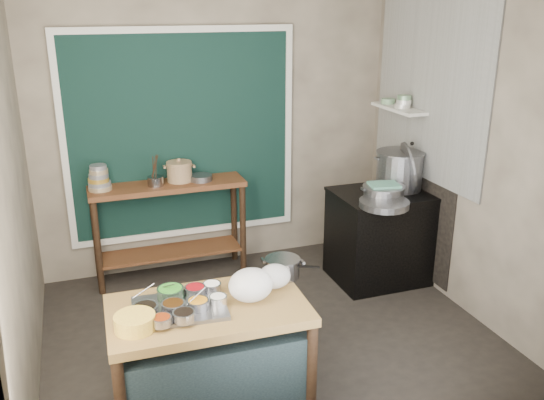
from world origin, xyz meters
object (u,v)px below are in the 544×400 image
object	(u,v)px
condiment_tray	(179,308)
saucepan	(283,268)
steamer	(384,192)
stock_pot	(399,170)
stove_block	(381,237)
utensil_cup	(156,181)
ceramic_crock	(179,173)
back_counter	(170,230)
prep_table	(210,357)
yellow_basin	(135,322)

from	to	relation	value
condiment_tray	saucepan	xyz separation A→B (m)	(0.77, 0.22, 0.06)
steamer	stock_pot	bearing A→B (deg)	38.19
stove_block	steamer	distance (m)	0.55
utensil_cup	saucepan	bearing A→B (deg)	-71.21
saucepan	utensil_cup	size ratio (longest dim) A/B	1.69
condiment_tray	ceramic_crock	xyz separation A→B (m)	(0.40, 2.05, 0.27)
stove_block	utensil_cup	distance (m)	2.20
back_counter	steamer	xyz separation A→B (m)	(1.79, -0.89, 0.47)
stove_block	stock_pot	world-z (taller)	stock_pot
stove_block	ceramic_crock	distance (m)	2.03
prep_table	saucepan	distance (m)	0.77
yellow_basin	saucepan	world-z (taller)	saucepan
prep_table	ceramic_crock	distance (m)	2.18
stock_pot	steamer	world-z (taller)	stock_pot
prep_table	stove_block	world-z (taller)	stove_block
utensil_cup	ceramic_crock	distance (m)	0.25
condiment_tray	stock_pot	size ratio (longest dim) A/B	1.24
condiment_tray	utensil_cup	xyz separation A→B (m)	(0.17, 1.98, 0.23)
stove_block	back_counter	bearing A→B (deg)	158.98
prep_table	condiment_tray	xyz separation A→B (m)	(-0.18, 0.01, 0.39)
stock_pot	back_counter	bearing A→B (deg)	162.27
stove_block	yellow_basin	world-z (taller)	stove_block
saucepan	utensil_cup	bearing A→B (deg)	133.40
steamer	condiment_tray	bearing A→B (deg)	-151.51
prep_table	ceramic_crock	size ratio (longest dim) A/B	4.96
utensil_cup	steamer	size ratio (longest dim) A/B	0.38
stove_block	condiment_tray	xyz separation A→B (m)	(-2.18, -1.29, 0.34)
saucepan	ceramic_crock	size ratio (longest dim) A/B	1.00
prep_table	condiment_tray	bearing A→B (deg)	177.58
prep_table	yellow_basin	world-z (taller)	yellow_basin
condiment_tray	utensil_cup	bearing A→B (deg)	85.20
saucepan	stove_block	bearing A→B (deg)	61.73
condiment_tray	stock_pot	world-z (taller)	stock_pot
prep_table	yellow_basin	distance (m)	0.64
prep_table	back_counter	world-z (taller)	back_counter
condiment_tray	stock_pot	distance (m)	2.74
saucepan	ceramic_crock	world-z (taller)	ceramic_crock
prep_table	ceramic_crock	xyz separation A→B (m)	(0.23, 2.06, 0.66)
saucepan	stock_pot	distance (m)	1.97
utensil_cup	yellow_basin	bearing A→B (deg)	-102.04
ceramic_crock	stock_pot	size ratio (longest dim) A/B	0.54
condiment_tray	steamer	bearing A→B (deg)	28.49
prep_table	stock_pot	bearing A→B (deg)	33.62
back_counter	steamer	world-z (taller)	steamer
condiment_tray	ceramic_crock	size ratio (longest dim) A/B	2.27
yellow_basin	saucepan	size ratio (longest dim) A/B	0.96
saucepan	condiment_tray	bearing A→B (deg)	-139.42
yellow_basin	ceramic_crock	xyz separation A→B (m)	(0.69, 2.19, 0.24)
back_counter	utensil_cup	xyz separation A→B (m)	(-0.11, -0.03, 0.52)
prep_table	utensil_cup	size ratio (longest dim) A/B	8.39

